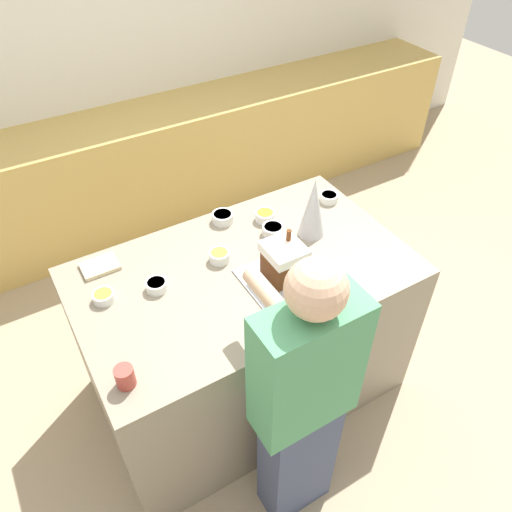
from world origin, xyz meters
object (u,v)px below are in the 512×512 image
(candy_bowl_beside_tree, at_px, (157,285))
(candy_bowl_behind_tray, at_px, (329,197))
(decorative_tree, at_px, (313,208))
(mug, at_px, (125,377))
(candy_bowl_far_left, at_px, (220,256))
(baking_tray, at_px, (283,276))
(person, at_px, (302,405))
(candy_bowl_near_tray_right, at_px, (265,216))
(candy_bowl_center_rear, at_px, (104,296))
(candy_bowl_far_right, at_px, (273,230))
(candy_bowl_near_tray_left, at_px, (223,217))
(cookbook, at_px, (100,266))
(gingerbread_house, at_px, (284,260))

(candy_bowl_beside_tree, xyz_separation_m, candy_bowl_behind_tray, (1.12, 0.16, -0.00))
(decorative_tree, distance_m, mug, 1.24)
(decorative_tree, xyz_separation_m, candy_bowl_far_left, (-0.52, 0.06, -0.14))
(candy_bowl_behind_tray, bearing_deg, baking_tray, -145.38)
(person, bearing_deg, candy_bowl_beside_tree, 109.84)
(candy_bowl_near_tray_right, bearing_deg, candy_bowl_center_rear, -171.75)
(candy_bowl_far_left, bearing_deg, candy_bowl_center_rear, 177.16)
(mug, xyz_separation_m, person, (0.59, -0.37, -0.17))
(candy_bowl_near_tray_right, xyz_separation_m, candy_bowl_far_right, (-0.03, -0.13, -0.00))
(candy_bowl_far_right, xyz_separation_m, person, (-0.40, -0.86, -0.15))
(candy_bowl_center_rear, bearing_deg, mug, -97.78)
(decorative_tree, distance_m, person, 1.00)
(candy_bowl_near_tray_left, height_order, candy_bowl_near_tray_right, same)
(decorative_tree, bearing_deg, cookbook, 163.59)
(candy_bowl_far_right, bearing_deg, candy_bowl_center_rear, -179.26)
(candy_bowl_center_rear, relative_size, cookbook, 0.57)
(candy_bowl_near_tray_right, height_order, cookbook, candy_bowl_near_tray_right)
(baking_tray, height_order, candy_bowl_center_rear, candy_bowl_center_rear)
(candy_bowl_near_tray_right, distance_m, person, 1.09)
(baking_tray, xyz_separation_m, candy_bowl_behind_tray, (0.57, 0.39, 0.02))
(gingerbread_house, xyz_separation_m, decorative_tree, (0.31, 0.20, 0.06))
(gingerbread_house, bearing_deg, mug, -167.15)
(candy_bowl_beside_tree, distance_m, cookbook, 0.34)
(gingerbread_house, relative_size, candy_bowl_far_right, 2.10)
(candy_bowl_near_tray_left, bearing_deg, decorative_tree, -42.93)
(candy_bowl_far_right, relative_size, mug, 1.22)
(decorative_tree, relative_size, cookbook, 1.90)
(candy_bowl_far_left, distance_m, candy_bowl_center_rear, 0.58)
(candy_bowl_beside_tree, relative_size, candy_bowl_near_tray_right, 0.94)
(candy_bowl_far_left, bearing_deg, cookbook, 154.65)
(decorative_tree, distance_m, candy_bowl_near_tray_right, 0.30)
(decorative_tree, height_order, person, person)
(candy_bowl_near_tray_left, height_order, candy_bowl_behind_tray, candy_bowl_near_tray_left)
(candy_bowl_far_left, xyz_separation_m, candy_bowl_far_right, (0.34, 0.04, -0.00))
(candy_bowl_far_left, height_order, candy_bowl_near_tray_right, candy_bowl_far_left)
(candy_bowl_far_left, height_order, candy_bowl_far_right, candy_bowl_far_left)
(candy_bowl_far_left, distance_m, mug, 0.79)
(candy_bowl_far_right, bearing_deg, candy_bowl_far_left, -173.14)
(decorative_tree, xyz_separation_m, mug, (-1.16, -0.40, -0.12))
(candy_bowl_near_tray_right, xyz_separation_m, person, (-0.43, -0.99, -0.15))
(baking_tray, distance_m, candy_bowl_far_right, 0.33)
(candy_bowl_center_rear, height_order, candy_bowl_near_tray_left, candy_bowl_near_tray_left)
(candy_bowl_behind_tray, xyz_separation_m, mug, (-1.42, -0.59, 0.02))
(person, bearing_deg, baking_tray, 64.73)
(baking_tray, relative_size, mug, 4.15)
(baking_tray, height_order, gingerbread_house, gingerbread_house)
(candy_bowl_behind_tray, relative_size, person, 0.06)
(baking_tray, xyz_separation_m, candy_bowl_far_right, (0.13, 0.30, 0.02))
(candy_bowl_far_left, height_order, cookbook, candy_bowl_far_left)
(candy_bowl_behind_tray, bearing_deg, decorative_tree, -143.82)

